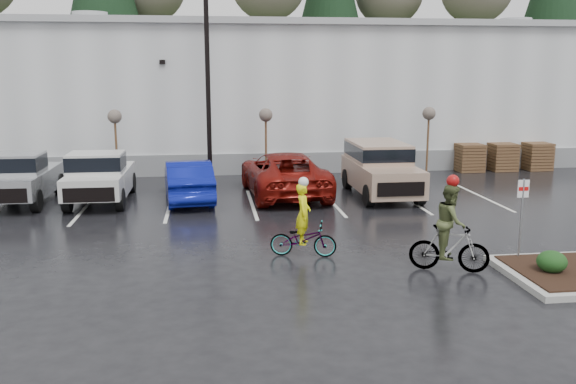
{
  "coord_description": "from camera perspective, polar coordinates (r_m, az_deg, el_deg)",
  "views": [
    {
      "loc": [
        -4.01,
        -13.92,
        4.91
      ],
      "look_at": [
        -1.71,
        3.73,
        1.3
      ],
      "focal_mm": 38.0,
      "sensor_mm": 36.0,
      "label": 1
    }
  ],
  "objects": [
    {
      "name": "suv_tan",
      "position": [
        24.1,
        8.73,
        2.07
      ],
      "size": [
        2.2,
        5.1,
        2.06
      ],
      "primitive_type": null,
      "color": "#A1836D",
      "rests_on": "ground"
    },
    {
      "name": "sapling_mid",
      "position": [
        27.12,
        -2.09,
        6.85
      ],
      "size": [
        0.6,
        0.6,
        3.2
      ],
      "color": "#46281C",
      "rests_on": "ground"
    },
    {
      "name": "pickup_white",
      "position": [
        23.96,
        -17.06,
        1.52
      ],
      "size": [
        2.1,
        5.2,
        1.96
      ],
      "primitive_type": null,
      "color": "beige",
      "rests_on": "ground"
    },
    {
      "name": "pallet_stack_a",
      "position": [
        30.89,
        16.59,
        3.11
      ],
      "size": [
        1.2,
        1.2,
        1.35
      ],
      "primitive_type": "cube",
      "color": "#46281C",
      "rests_on": "ground"
    },
    {
      "name": "shrub_a",
      "position": [
        15.85,
        23.46,
        -6.0
      ],
      "size": [
        0.7,
        0.7,
        0.52
      ],
      "primitive_type": "ellipsoid",
      "color": "#133714",
      "rests_on": "curb_island"
    },
    {
      "name": "pickup_silver",
      "position": [
        24.77,
        -23.55,
        1.38
      ],
      "size": [
        2.1,
        5.2,
        1.96
      ],
      "primitive_type": null,
      "color": "#A4A8AC",
      "rests_on": "ground"
    },
    {
      "name": "warehouse",
      "position": [
        36.16,
        -1.05,
        9.47
      ],
      "size": [
        60.5,
        15.5,
        7.2
      ],
      "color": "#B7BBBC",
      "rests_on": "ground"
    },
    {
      "name": "ground",
      "position": [
        15.3,
        8.26,
        -7.38
      ],
      "size": [
        120.0,
        120.0,
        0.0
      ],
      "primitive_type": "plane",
      "color": "black",
      "rests_on": "ground"
    },
    {
      "name": "wooded_ridge",
      "position": [
        59.09,
        -3.57,
        9.6
      ],
      "size": [
        80.0,
        25.0,
        6.0
      ],
      "primitive_type": "cube",
      "color": "#1D3A18",
      "rests_on": "ground"
    },
    {
      "name": "pallet_stack_c",
      "position": [
        32.46,
        22.25,
        3.12
      ],
      "size": [
        1.2,
        1.2,
        1.35
      ],
      "primitive_type": "cube",
      "color": "#46281C",
      "rests_on": "ground"
    },
    {
      "name": "sapling_west",
      "position": [
        27.3,
        -15.89,
        6.45
      ],
      "size": [
        0.6,
        0.6,
        3.2
      ],
      "color": "#46281C",
      "rests_on": "ground"
    },
    {
      "name": "sapling_east",
      "position": [
        28.8,
        13.04,
        6.83
      ],
      "size": [
        0.6,
        0.6,
        3.2
      ],
      "color": "#46281C",
      "rests_on": "ground"
    },
    {
      "name": "fire_lane_sign",
      "position": [
        16.51,
        21.03,
        -1.57
      ],
      "size": [
        0.3,
        0.05,
        2.2
      ],
      "color": "gray",
      "rests_on": "ground"
    },
    {
      "name": "car_blue",
      "position": [
        23.26,
        -9.31,
        1.08
      ],
      "size": [
        2.1,
        4.86,
        1.56
      ],
      "primitive_type": "imported",
      "rotation": [
        0.0,
        0.0,
        3.24
      ],
      "color": "navy",
      "rests_on": "ground"
    },
    {
      "name": "pallet_stack_b",
      "position": [
        31.61,
        19.41,
        3.12
      ],
      "size": [
        1.2,
        1.2,
        1.35
      ],
      "primitive_type": "cube",
      "color": "#46281C",
      "rests_on": "ground"
    },
    {
      "name": "car_red",
      "position": [
        23.97,
        -0.38,
        1.74
      ],
      "size": [
        3.23,
        6.34,
        1.72
      ],
      "primitive_type": "imported",
      "rotation": [
        0.0,
        0.0,
        3.2
      ],
      "color": "maroon",
      "rests_on": "ground"
    },
    {
      "name": "cyclist_hivis",
      "position": [
        16.17,
        1.43,
        -3.73
      ],
      "size": [
        1.87,
        1.03,
        2.14
      ],
      "rotation": [
        0.0,
        0.0,
        1.33
      ],
      "color": "#3F3F44",
      "rests_on": "ground"
    },
    {
      "name": "lamppost",
      "position": [
        25.93,
        -7.59,
        13.09
      ],
      "size": [
        0.5,
        1.0,
        9.22
      ],
      "color": "black",
      "rests_on": "ground"
    },
    {
      "name": "cyclist_olive",
      "position": [
        15.45,
        14.9,
        -4.07
      ],
      "size": [
        1.93,
        1.18,
        2.42
      ],
      "rotation": [
        0.0,
        0.0,
        1.2
      ],
      "color": "#3F3F44",
      "rests_on": "ground"
    }
  ]
}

